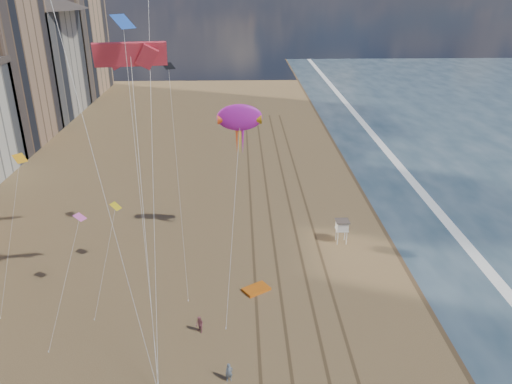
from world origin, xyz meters
TOP-DOWN VIEW (x-y plane):
  - wet_sand at (19.00, 40.00)m, footprint 260.00×260.00m
  - foam at (23.20, 40.00)m, footprint 260.00×260.00m
  - tracks at (2.55, 30.00)m, footprint 7.68×120.00m
  - lifeguard_stand at (8.96, 33.00)m, footprint 1.54×1.54m
  - grounded_kite at (-1.13, 23.71)m, footprint 2.93×2.66m
  - show_kite at (-2.54, 32.86)m, footprint 4.60×7.96m
  - kite_flyer_a at (-3.59, 11.97)m, footprint 0.66×0.52m
  - kite_flyer_b at (-6.20, 17.66)m, footprint 0.94×0.97m
  - small_kites at (-14.51, 25.17)m, footprint 16.17×14.94m

SIDE VIEW (x-z plane):
  - wet_sand at x=19.00m, z-range 0.00..0.00m
  - foam at x=23.20m, z-range 0.00..0.00m
  - tracks at x=2.55m, z-range 0.00..0.01m
  - grounded_kite at x=-1.13m, z-range 0.00..0.28m
  - kite_flyer_b at x=-6.20m, z-range 0.00..1.58m
  - kite_flyer_a at x=-3.59m, z-range 0.00..1.58m
  - lifeguard_stand at x=8.96m, z-range 0.75..3.52m
  - show_kite at x=-2.54m, z-range 4.64..25.02m
  - small_kites at x=-14.51m, z-range 7.14..26.09m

